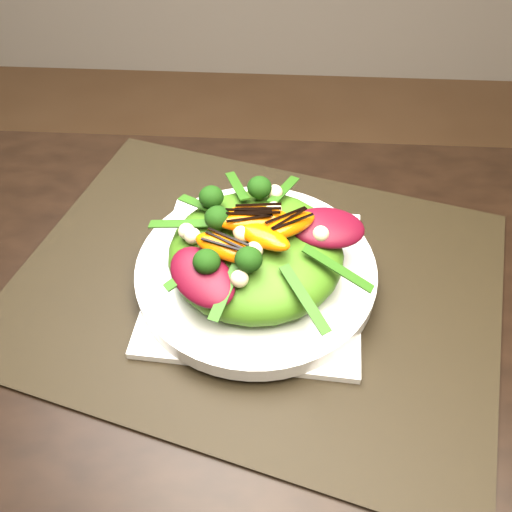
# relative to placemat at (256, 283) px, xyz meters

# --- Properties ---
(placemat) EXTENTS (0.63, 0.54, 0.00)m
(placemat) POSITION_rel_placemat_xyz_m (0.00, 0.00, 0.00)
(placemat) COLOR black
(placemat) RESTS_ON dining_table
(plate_base) EXTENTS (0.25, 0.25, 0.01)m
(plate_base) POSITION_rel_placemat_xyz_m (0.00, 0.00, 0.01)
(plate_base) COLOR white
(plate_base) RESTS_ON placemat
(salad_bowl) EXTENTS (0.33, 0.33, 0.02)m
(salad_bowl) POSITION_rel_placemat_xyz_m (0.00, 0.00, 0.02)
(salad_bowl) COLOR silver
(salad_bowl) RESTS_ON plate_base
(lettuce_mound) EXTENTS (0.25, 0.25, 0.07)m
(lettuce_mound) POSITION_rel_placemat_xyz_m (0.00, 0.00, 0.05)
(lettuce_mound) COLOR #437015
(lettuce_mound) RESTS_ON salad_bowl
(radicchio_leaf) EXTENTS (0.09, 0.06, 0.02)m
(radicchio_leaf) POSITION_rel_placemat_xyz_m (0.08, 0.01, 0.08)
(radicchio_leaf) COLOR #480714
(radicchio_leaf) RESTS_ON lettuce_mound
(orange_segment) EXTENTS (0.07, 0.04, 0.02)m
(orange_segment) POSITION_rel_placemat_xyz_m (-0.00, 0.02, 0.09)
(orange_segment) COLOR #C74C03
(orange_segment) RESTS_ON lettuce_mound
(broccoli_floret) EXTENTS (0.04, 0.04, 0.04)m
(broccoli_floret) POSITION_rel_placemat_xyz_m (-0.06, 0.02, 0.10)
(broccoli_floret) COLOR #163309
(broccoli_floret) RESTS_ON lettuce_mound
(macadamia_nut) EXTENTS (0.02, 0.02, 0.02)m
(macadamia_nut) POSITION_rel_placemat_xyz_m (0.02, -0.04, 0.09)
(macadamia_nut) COLOR #F6E5AD
(macadamia_nut) RESTS_ON lettuce_mound
(balsamic_drizzle) EXTENTS (0.05, 0.01, 0.00)m
(balsamic_drizzle) POSITION_rel_placemat_xyz_m (-0.00, 0.02, 0.10)
(balsamic_drizzle) COLOR black
(balsamic_drizzle) RESTS_ON orange_segment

